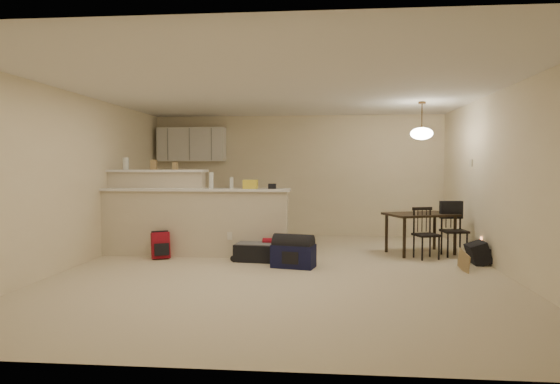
# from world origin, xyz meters

# --- Properties ---
(room) EXTENTS (7.00, 7.02, 2.50)m
(room) POSITION_xyz_m (0.00, 0.00, 1.25)
(room) COLOR beige
(room) RESTS_ON ground
(breakfast_bar) EXTENTS (3.08, 0.58, 1.39)m
(breakfast_bar) POSITION_xyz_m (-1.76, 0.98, 0.61)
(breakfast_bar) COLOR beige
(breakfast_bar) RESTS_ON ground
(upper_cabinets) EXTENTS (1.40, 0.34, 0.70)m
(upper_cabinets) POSITION_xyz_m (-2.20, 3.32, 1.90)
(upper_cabinets) COLOR white
(upper_cabinets) RESTS_ON room
(kitchen_counter) EXTENTS (1.80, 0.60, 0.90)m
(kitchen_counter) POSITION_xyz_m (-2.00, 3.19, 0.45)
(kitchen_counter) COLOR white
(kitchen_counter) RESTS_ON ground
(thermostat) EXTENTS (0.02, 0.12, 0.12)m
(thermostat) POSITION_xyz_m (2.98, 1.55, 1.50)
(thermostat) COLOR beige
(thermostat) RESTS_ON room
(jar) EXTENTS (0.10, 0.10, 0.20)m
(jar) POSITION_xyz_m (-2.72, 1.12, 1.49)
(jar) COLOR silver
(jar) RESTS_ON breakfast_bar
(cereal_box) EXTENTS (0.10, 0.07, 0.16)m
(cereal_box) POSITION_xyz_m (-2.25, 1.12, 1.47)
(cereal_box) COLOR #9B7E50
(cereal_box) RESTS_ON breakfast_bar
(small_box) EXTENTS (0.08, 0.06, 0.12)m
(small_box) POSITION_xyz_m (-1.88, 1.12, 1.45)
(small_box) COLOR #9B7E50
(small_box) RESTS_ON breakfast_bar
(bottle_a) EXTENTS (0.07, 0.07, 0.26)m
(bottle_a) POSITION_xyz_m (-1.22, 0.90, 1.22)
(bottle_a) COLOR silver
(bottle_a) RESTS_ON breakfast_bar
(bottle_b) EXTENTS (0.06, 0.06, 0.18)m
(bottle_b) POSITION_xyz_m (-0.89, 0.90, 1.18)
(bottle_b) COLOR silver
(bottle_b) RESTS_ON breakfast_bar
(bag_lump) EXTENTS (0.22, 0.18, 0.14)m
(bag_lump) POSITION_xyz_m (-0.59, 0.90, 1.16)
(bag_lump) COLOR #9B7E50
(bag_lump) RESTS_ON breakfast_bar
(pouch) EXTENTS (0.12, 0.10, 0.08)m
(pouch) POSITION_xyz_m (-0.24, 0.90, 1.13)
(pouch) COLOR #9B7E50
(pouch) RESTS_ON breakfast_bar
(dining_table) EXTENTS (1.26, 1.06, 0.67)m
(dining_table) POSITION_xyz_m (2.16, 1.44, 0.59)
(dining_table) COLOR black
(dining_table) RESTS_ON ground
(pendant_lamp) EXTENTS (0.36, 0.36, 0.62)m
(pendant_lamp) POSITION_xyz_m (2.16, 1.44, 1.99)
(pendant_lamp) COLOR brown
(pendant_lamp) RESTS_ON room
(dining_chair_near) EXTENTS (0.44, 0.43, 0.80)m
(dining_chair_near) POSITION_xyz_m (2.17, 0.98, 0.40)
(dining_chair_near) COLOR black
(dining_chair_near) RESTS_ON ground
(dining_chair_far) EXTENTS (0.42, 0.40, 0.86)m
(dining_chair_far) POSITION_xyz_m (2.66, 1.26, 0.43)
(dining_chair_far) COLOR black
(dining_chair_far) RESTS_ON ground
(suitcase) EXTENTS (0.82, 0.59, 0.26)m
(suitcase) POSITION_xyz_m (-0.38, 0.61, 0.13)
(suitcase) COLOR black
(suitcase) RESTS_ON ground
(red_backpack) EXTENTS (0.32, 0.28, 0.41)m
(red_backpack) POSITION_xyz_m (-1.97, 0.61, 0.20)
(red_backpack) COLOR maroon
(red_backpack) RESTS_ON ground
(navy_duffel) EXTENTS (0.66, 0.45, 0.33)m
(navy_duffel) POSITION_xyz_m (0.15, 0.13, 0.16)
(navy_duffel) COLOR #101334
(navy_duffel) RESTS_ON ground
(black_daypack) EXTENTS (0.26, 0.36, 0.32)m
(black_daypack) POSITION_xyz_m (2.85, 0.61, 0.16)
(black_daypack) COLOR black
(black_daypack) RESTS_ON ground
(cardboard_sheet) EXTENTS (0.07, 0.36, 0.27)m
(cardboard_sheet) POSITION_xyz_m (2.50, 0.07, 0.14)
(cardboard_sheet) COLOR #9B7E50
(cardboard_sheet) RESTS_ON ground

